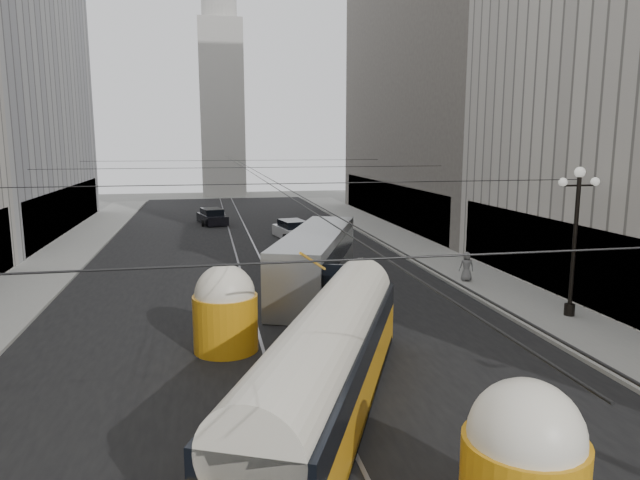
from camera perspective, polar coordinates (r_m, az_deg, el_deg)
name	(u,v)px	position (r m, az deg, el deg)	size (l,w,h in m)	color
road	(250,262)	(36.49, -7.00, -2.21)	(20.00, 85.00, 0.02)	black
sidewalk_left	(62,258)	(40.90, -24.41, -1.62)	(4.00, 72.00, 0.15)	gray
sidewalk_right	(410,245)	(42.41, 8.99, -0.48)	(4.00, 72.00, 0.15)	gray
rail_left	(238,263)	(36.45, -8.18, -2.26)	(0.12, 85.00, 0.04)	gray
rail_right	(262,262)	(36.55, -5.83, -2.17)	(0.12, 85.00, 0.04)	gray
building_right_far	(452,45)	(56.58, 13.03, 18.45)	(12.60, 32.60, 32.60)	#514C47
distant_tower	(221,88)	(83.48, -9.84, 14.74)	(6.00, 6.00, 31.36)	#B2AFA8
lamppost_right_mid	(575,233)	(26.30, 24.17, 0.63)	(1.86, 0.44, 6.37)	black
catenary	(251,170)	(34.75, -6.88, 6.98)	(25.00, 72.00, 0.23)	black
streetcar	(327,361)	(16.01, 0.74, -12.03)	(7.48, 13.71, 3.25)	orange
city_bus	(316,258)	(29.07, -0.40, -1.85)	(6.62, 12.49, 3.06)	gray
sedan_white_far	(293,230)	(44.89, -2.76, 0.97)	(2.77, 4.97, 1.48)	silver
sedan_dark_far	(212,217)	(53.93, -10.73, 2.28)	(2.92, 4.92, 1.45)	black
pedestrian_sidewalk_right	(467,266)	(31.61, 14.44, -2.58)	(0.77, 0.47, 1.58)	slate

